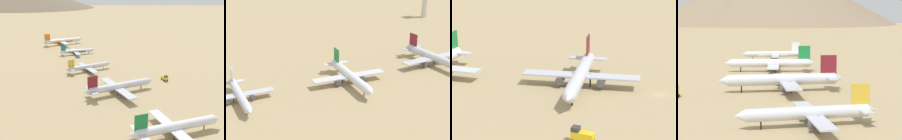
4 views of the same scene
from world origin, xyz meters
The scene contains 3 objects.
ground_plane centered at (0.00, 0.00, 0.00)m, with size 1800.00×1800.00×0.00m, color tan.
parked_jet_2 centered at (-0.06, -24.18, 4.37)m, with size 45.03×36.59×12.98m.
service_truck centered at (37.21, -15.85, 2.08)m, with size 3.19×5.42×3.90m.
Camera 3 is at (130.51, 3.57, 46.95)m, focal length 73.15 mm.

